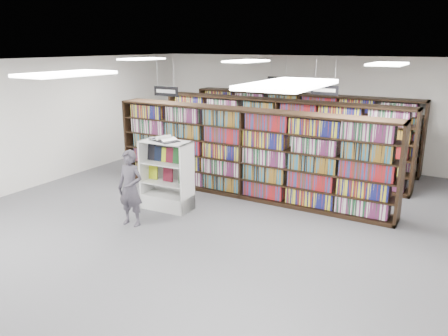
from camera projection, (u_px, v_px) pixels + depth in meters
The scene contains 18 objects.
floor at pixel (200, 224), 8.88m from camera, with size 12.00×12.00×0.00m, color #4D4D51.
ceiling at pixel (197, 62), 8.01m from camera, with size 10.00×12.00×0.10m, color white.
wall_back at pixel (305, 109), 13.44m from camera, with size 10.00×0.10×3.20m, color white.
wall_left at pixel (30, 124), 10.84m from camera, with size 0.10×12.00×3.20m, color white.
bookshelf_row_near at pixel (245, 153), 10.26m from camera, with size 7.00×0.60×2.10m.
bookshelf_row_mid at pixel (279, 138), 11.93m from camera, with size 7.00×0.60×2.10m.
bookshelf_row_far at pixel (301, 128), 13.34m from camera, with size 7.00×0.60×2.10m.
aisle_sign_left at pixel (166, 90), 9.74m from camera, with size 0.65×0.02×0.80m.
aisle_sign_right at pixel (324, 89), 9.97m from camera, with size 0.65×0.02×0.80m.
aisle_sign_center at pixel (278, 80), 12.60m from camera, with size 0.65×0.02×0.80m.
troffer_front_center at pixel (66, 74), 5.52m from camera, with size 0.60×1.20×0.04m, color white.
troffer_front_right at pixel (289, 84), 4.08m from camera, with size 0.60×1.20×0.04m, color white.
troffer_back_left at pixel (142, 59), 11.12m from camera, with size 0.60×1.20×0.04m, color white.
troffer_back_center at pixel (247, 61), 9.68m from camera, with size 0.60×1.20×0.04m, color white.
troffer_back_right at pixel (388, 64), 8.24m from camera, with size 0.60×1.20×0.04m, color white.
endcap_display at pixel (168, 186), 9.62m from camera, with size 1.12×0.60×1.53m.
open_book at pixel (164, 139), 9.35m from camera, with size 0.76×0.60×0.13m.
shopper at pixel (130, 188), 8.65m from camera, with size 0.56×0.37×1.54m, color #49454F.
Camera 1 is at (4.54, -6.88, 3.52)m, focal length 35.00 mm.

